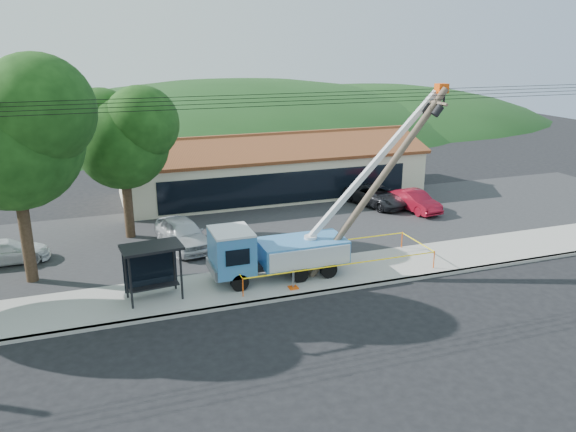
{
  "coord_description": "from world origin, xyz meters",
  "views": [
    {
      "loc": [
        -8.69,
        -19.7,
        11.19
      ],
      "look_at": [
        0.07,
        5.0,
        3.0
      ],
      "focal_mm": 35.0,
      "sensor_mm": 36.0,
      "label": 1
    }
  ],
  "objects_px": {
    "car_red": "(414,212)",
    "car_silver": "(184,249)",
    "car_white": "(8,265)",
    "utility_truck": "(277,248)",
    "leaning_pole": "(385,174)",
    "bus_shelter": "(151,259)",
    "car_dark": "(376,207)"
  },
  "relations": [
    {
      "from": "car_red",
      "to": "bus_shelter",
      "type": "bearing_deg",
      "value": -164.5
    },
    {
      "from": "leaning_pole",
      "to": "car_dark",
      "type": "distance_m",
      "value": 12.47
    },
    {
      "from": "leaning_pole",
      "to": "car_silver",
      "type": "xyz_separation_m",
      "value": [
        -9.01,
        6.22,
        -4.99
      ]
    },
    {
      "from": "utility_truck",
      "to": "bus_shelter",
      "type": "relative_size",
      "value": 4.39
    },
    {
      "from": "utility_truck",
      "to": "leaning_pole",
      "type": "distance_m",
      "value": 6.36
    },
    {
      "from": "leaning_pole",
      "to": "car_white",
      "type": "height_order",
      "value": "leaning_pole"
    },
    {
      "from": "bus_shelter",
      "to": "car_dark",
      "type": "distance_m",
      "value": 19.42
    },
    {
      "from": "utility_truck",
      "to": "bus_shelter",
      "type": "height_order",
      "value": "utility_truck"
    },
    {
      "from": "leaning_pole",
      "to": "car_white",
      "type": "relative_size",
      "value": 2.12
    },
    {
      "from": "utility_truck",
      "to": "leaning_pole",
      "type": "height_order",
      "value": "utility_truck"
    },
    {
      "from": "car_red",
      "to": "car_silver",
      "type": "bearing_deg",
      "value": 178.94
    },
    {
      "from": "car_silver",
      "to": "car_red",
      "type": "xyz_separation_m",
      "value": [
        16.05,
        1.91,
        0.0
      ]
    },
    {
      "from": "car_dark",
      "to": "bus_shelter",
      "type": "bearing_deg",
      "value": -165.23
    },
    {
      "from": "car_red",
      "to": "car_white",
      "type": "relative_size",
      "value": 0.99
    },
    {
      "from": "utility_truck",
      "to": "bus_shelter",
      "type": "bearing_deg",
      "value": -176.81
    },
    {
      "from": "utility_truck",
      "to": "car_silver",
      "type": "relative_size",
      "value": 2.46
    },
    {
      "from": "car_red",
      "to": "car_white",
      "type": "xyz_separation_m",
      "value": [
        -25.13,
        -1.1,
        0.0
      ]
    },
    {
      "from": "car_red",
      "to": "leaning_pole",
      "type": "bearing_deg",
      "value": -138.71
    },
    {
      "from": "car_red",
      "to": "car_dark",
      "type": "xyz_separation_m",
      "value": [
        -1.82,
        2.04,
        0.0
      ]
    },
    {
      "from": "utility_truck",
      "to": "car_silver",
      "type": "xyz_separation_m",
      "value": [
        -3.65,
        5.68,
        -1.62
      ]
    },
    {
      "from": "bus_shelter",
      "to": "car_dark",
      "type": "relative_size",
      "value": 0.54
    },
    {
      "from": "leaning_pole",
      "to": "car_silver",
      "type": "bearing_deg",
      "value": 145.38
    },
    {
      "from": "utility_truck",
      "to": "car_red",
      "type": "distance_m",
      "value": 14.63
    },
    {
      "from": "car_silver",
      "to": "car_white",
      "type": "bearing_deg",
      "value": 162.91
    },
    {
      "from": "leaning_pole",
      "to": "car_silver",
      "type": "relative_size",
      "value": 1.84
    },
    {
      "from": "bus_shelter",
      "to": "car_white",
      "type": "bearing_deg",
      "value": 128.86
    },
    {
      "from": "car_dark",
      "to": "car_white",
      "type": "bearing_deg",
      "value": 171.38
    },
    {
      "from": "utility_truck",
      "to": "car_red",
      "type": "relative_size",
      "value": 2.85
    },
    {
      "from": "car_dark",
      "to": "leaning_pole",
      "type": "bearing_deg",
      "value": -133.45
    },
    {
      "from": "leaning_pole",
      "to": "bus_shelter",
      "type": "distance_m",
      "value": 11.73
    },
    {
      "from": "utility_truck",
      "to": "car_white",
      "type": "relative_size",
      "value": 2.83
    },
    {
      "from": "utility_truck",
      "to": "bus_shelter",
      "type": "distance_m",
      "value": 5.99
    }
  ]
}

